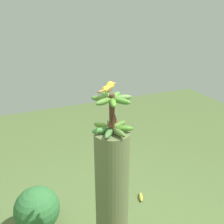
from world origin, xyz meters
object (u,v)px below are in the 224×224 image
Objects in this scene: banana_tree at (112,211)px; perched_bird at (108,87)px; tropical_shrub at (37,209)px; banana_bunch at (112,114)px; fallen_banana at (141,197)px.

perched_bird is (0.01, 0.02, 0.97)m from banana_tree.
banana_tree is 0.91m from tropical_shrub.
fallen_banana is (0.70, -0.67, -1.44)m from banana_bunch.
banana_bunch is at bearing -143.67° from tropical_shrub.
fallen_banana is at bearing -44.92° from perched_bird.
perched_bird reaches higher than banana_tree.
banana_bunch is 1.88× the size of fallen_banana.
fallen_banana is at bearing -43.66° from banana_bunch.
fallen_banana is at bearing -88.34° from tropical_shrub.
perched_bird is 1.04× the size of fallen_banana.
tropical_shrub is at bearing 35.80° from perched_bird.
banana_tree reaches higher than tropical_shrub.
banana_tree is 2.59× the size of tropical_shrub.
banana_tree is 0.97m from perched_bird.
perched_bird reaches higher than fallen_banana.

